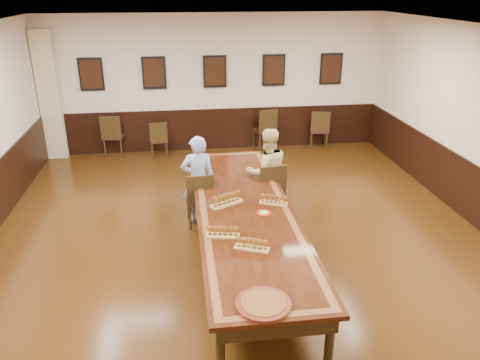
{
  "coord_description": "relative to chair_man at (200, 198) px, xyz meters",
  "views": [
    {
      "loc": [
        -0.87,
        -6.06,
        3.77
      ],
      "look_at": [
        0.0,
        0.5,
        1.0
      ],
      "focal_mm": 35.0,
      "sensor_mm": 36.0,
      "label": 1
    }
  ],
  "objects": [
    {
      "name": "floor",
      "position": [
        0.61,
        -1.05,
        -0.49
      ],
      "size": [
        8.0,
        10.0,
        0.02
      ],
      "primitive_type": "cube",
      "color": "black",
      "rests_on": "ground"
    },
    {
      "name": "ceiling",
      "position": [
        0.61,
        -1.05,
        2.73
      ],
      "size": [
        8.0,
        10.0,
        0.02
      ],
      "primitive_type": "cube",
      "color": "white",
      "rests_on": "floor"
    },
    {
      "name": "wall_back",
      "position": [
        0.61,
        3.96,
        1.12
      ],
      "size": [
        8.0,
        0.02,
        3.2
      ],
      "primitive_type": "cube",
      "color": "beige",
      "rests_on": "floor"
    },
    {
      "name": "chair_man",
      "position": [
        0.0,
        0.0,
        0.0
      ],
      "size": [
        0.48,
        0.51,
        0.96
      ],
      "primitive_type": null,
      "rotation": [
        0.0,
        0.0,
        3.2
      ],
      "color": "#321916",
      "rests_on": "floor"
    },
    {
      "name": "chair_woman",
      "position": [
        1.21,
        0.17,
        0.02
      ],
      "size": [
        0.54,
        0.57,
        0.99
      ],
      "primitive_type": null,
      "rotation": [
        0.0,
        0.0,
        3.29
      ],
      "color": "#321916",
      "rests_on": "floor"
    },
    {
      "name": "spare_chair_a",
      "position": [
        -1.83,
        3.78,
        0.02
      ],
      "size": [
        0.51,
        0.55,
        0.99
      ],
      "primitive_type": null,
      "rotation": [
        0.0,
        0.0,
        3.04
      ],
      "color": "#321916",
      "rests_on": "floor"
    },
    {
      "name": "spare_chair_b",
      "position": [
        -0.78,
        3.54,
        -0.05
      ],
      "size": [
        0.45,
        0.48,
        0.86
      ],
      "primitive_type": null,
      "rotation": [
        0.0,
        0.0,
        3.26
      ],
      "color": "#321916",
      "rests_on": "floor"
    },
    {
      "name": "spare_chair_c",
      "position": [
        1.79,
        3.77,
        0.03
      ],
      "size": [
        0.59,
        0.62,
        1.02
      ],
      "primitive_type": null,
      "rotation": [
        0.0,
        0.0,
        3.37
      ],
      "color": "#321916",
      "rests_on": "floor"
    },
    {
      "name": "spare_chair_d",
      "position": [
        3.14,
        3.66,
        0.0
      ],
      "size": [
        0.54,
        0.57,
        0.96
      ],
      "primitive_type": null,
      "rotation": [
        0.0,
        0.0,
        2.94
      ],
      "color": "#321916",
      "rests_on": "floor"
    },
    {
      "name": "person_man",
      "position": [
        -0.01,
        0.1,
        0.29
      ],
      "size": [
        0.58,
        0.4,
        1.53
      ],
      "primitive_type": "imported",
      "rotation": [
        0.0,
        0.0,
        3.2
      ],
      "color": "#4D78C2",
      "rests_on": "floor"
    },
    {
      "name": "person_woman",
      "position": [
        1.19,
        0.28,
        0.3
      ],
      "size": [
        0.85,
        0.71,
        1.56
      ],
      "primitive_type": "imported",
      "rotation": [
        0.0,
        0.0,
        3.29
      ],
      "color": "beige",
      "rests_on": "floor"
    },
    {
      "name": "pink_phone",
      "position": [
        1.21,
        -0.76,
        0.28
      ],
      "size": [
        0.12,
        0.17,
        0.01
      ],
      "primitive_type": "cube",
      "rotation": [
        0.0,
        0.0,
        0.35
      ],
      "color": "#CE4488",
      "rests_on": "conference_table"
    },
    {
      "name": "curtain",
      "position": [
        -3.14,
        3.77,
        0.97
      ],
      "size": [
        0.45,
        0.18,
        2.9
      ],
      "primitive_type": "cube",
      "color": "#CEBC8E",
      "rests_on": "floor"
    },
    {
      "name": "wainscoting",
      "position": [
        0.61,
        -1.05,
        0.02
      ],
      "size": [
        8.0,
        10.0,
        1.0
      ],
      "color": "black",
      "rests_on": "floor"
    },
    {
      "name": "conference_table",
      "position": [
        0.61,
        -1.05,
        0.13
      ],
      "size": [
        1.4,
        5.0,
        0.76
      ],
      "color": "black",
      "rests_on": "floor"
    },
    {
      "name": "posters",
      "position": [
        0.61,
        3.89,
        1.42
      ],
      "size": [
        6.14,
        0.04,
        0.74
      ],
      "color": "black",
      "rests_on": "wall_back"
    },
    {
      "name": "flight_a",
      "position": [
        0.36,
        -0.88,
        0.36
      ],
      "size": [
        0.53,
        0.38,
        0.19
      ],
      "color": "#AA8C47",
      "rests_on": "conference_table"
    },
    {
      "name": "flight_b",
      "position": [
        1.06,
        -0.95,
        0.34
      ],
      "size": [
        0.43,
        0.28,
        0.15
      ],
      "color": "#AA8C47",
      "rests_on": "conference_table"
    },
    {
      "name": "flight_c",
      "position": [
        0.21,
        -1.82,
        0.35
      ],
      "size": [
        0.45,
        0.21,
        0.16
      ],
      "color": "#AA8C47",
      "rests_on": "conference_table"
    },
    {
      "name": "flight_d",
      "position": [
        0.54,
        -2.18,
        0.35
      ],
      "size": [
        0.45,
        0.29,
        0.16
      ],
      "color": "#AA8C47",
      "rests_on": "conference_table"
    },
    {
      "name": "red_plate_grp",
      "position": [
        0.86,
        -1.25,
        0.28
      ],
      "size": [
        0.21,
        0.21,
        0.03
      ],
      "color": "#BC320C",
      "rests_on": "conference_table"
    },
    {
      "name": "carved_platter",
      "position": [
        0.49,
        -3.28,
        0.29
      ],
      "size": [
        0.69,
        0.69,
        0.05
      ],
      "color": "#521B10",
      "rests_on": "conference_table"
    }
  ]
}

